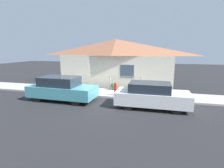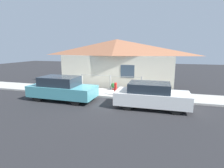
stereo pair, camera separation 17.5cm
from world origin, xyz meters
name	(u,v)px [view 2 (the right image)]	position (x,y,z in m)	size (l,w,h in m)	color
ground_plane	(102,97)	(0.00, 0.00, 0.00)	(60.00, 60.00, 0.00)	#262628
sidewalk	(107,93)	(0.00, 1.11, 0.06)	(24.00, 2.23, 0.12)	#B2AFA8
house	(116,50)	(0.00, 3.87, 3.14)	(9.86, 2.23, 4.00)	beige
fence	(110,81)	(0.00, 2.08, 0.72)	(4.90, 0.10, 1.09)	#999993
car_left	(62,88)	(-2.23, -1.21, 0.75)	(4.26, 1.80, 1.50)	teal
car_right	(151,95)	(3.29, -1.21, 0.70)	(3.98, 1.72, 1.40)	white
fire_hydrant	(116,89)	(0.86, 0.39, 0.58)	(0.43, 0.19, 0.88)	red
potted_plant_near_hydrant	(114,86)	(0.31, 1.88, 0.43)	(0.40, 0.40, 0.55)	slate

